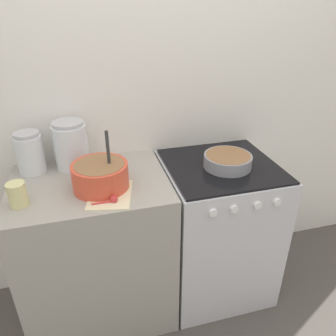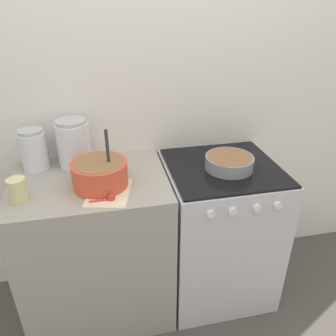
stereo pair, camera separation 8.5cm
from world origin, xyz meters
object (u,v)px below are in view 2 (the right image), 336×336
Objects in this scene: baking_pan at (229,162)px; storage_jar_middle at (74,146)px; mixing_bowl at (100,173)px; tin_can at (18,190)px; stove at (218,230)px; storage_jar_left at (34,152)px.

storage_jar_middle is (-0.81, 0.22, 0.07)m from baking_pan.
tin_can is (-0.37, -0.06, -0.02)m from mixing_bowl.
tin_can is (-1.04, -0.13, 0.50)m from stove.
storage_jar_middle is (-0.79, 0.19, 0.56)m from stove.
storage_jar_middle reaches higher than storage_jar_left.
tin_can is at bearing -171.38° from mixing_bowl.
baking_pan is 1.05m from storage_jar_left.
storage_jar_middle is (-0.13, 0.27, 0.04)m from mixing_bowl.
stove is 0.99m from storage_jar_middle.
storage_jar_left is at bearing 169.08° from stove.
tin_can is at bearing -126.70° from storage_jar_middle.
tin_can reaches higher than baking_pan.
storage_jar_left is at bearing 141.45° from mixing_bowl.
baking_pan is (0.69, 0.04, -0.04)m from mixing_bowl.
storage_jar_left is (-1.02, 0.22, 0.06)m from baking_pan.
mixing_bowl is 1.12× the size of baking_pan.
storage_jar_left is 1.98× the size of tin_can.
tin_can is (-0.24, -0.32, -0.05)m from storage_jar_middle.
mixing_bowl is (-0.67, -0.07, 0.52)m from stove.
baking_pan is 1.18× the size of storage_jar_left.
stove is at bearing 121.83° from baking_pan.
mixing_bowl is 0.43m from storage_jar_left.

